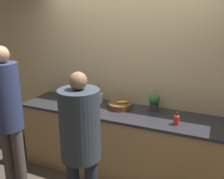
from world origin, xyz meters
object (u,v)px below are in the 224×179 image
Objects in this scene: person_center at (80,137)px; bottle_clear at (92,98)px; person_left at (8,113)px; cup_blue at (69,94)px; fruit_bowl at (120,105)px; potted_plant at (154,102)px; utensil_crock at (99,98)px; bottle_red at (176,120)px.

person_center reaches higher than bottle_clear.
person_left is 21.32× the size of cup_blue.
fruit_bowl is at bearing 45.29° from person_left.
person_left is 1.15m from bottle_clear.
potted_plant is (0.88, 0.08, 0.05)m from bottle_clear.
person_center is 1.24m from potted_plant.
person_left is at bearing -119.79° from utensil_crock.
bottle_clear is at bearing 168.45° from bottle_red.
potted_plant reaches higher than fruit_bowl.
utensil_crock is at bearing 164.62° from bottle_red.
fruit_bowl is 2.09× the size of bottle_red.
cup_blue is at bearing 172.48° from fruit_bowl.
potted_plant is at bearing 0.86° from utensil_crock.
bottle_red is 1.25m from bottle_clear.
person_left is at bearing -134.71° from fruit_bowl.
bottle_red is 0.68× the size of potted_plant.
person_center is 19.29× the size of cup_blue.
potted_plant is at bearing -0.56° from cup_blue.
utensil_crock reaches higher than bottle_clear.
cup_blue is (-1.67, 0.34, -0.02)m from bottle_red.
fruit_bowl is at bearing 90.95° from person_center.
person_center is at bearing -52.52° from cup_blue.
utensil_crock is at bearing -179.14° from potted_plant.
person_center is 8.74× the size of bottle_clear.
person_left reaches higher than cup_blue.
fruit_bowl is at bearing -14.34° from utensil_crock.
cup_blue is at bearing 168.50° from bottle_red.
potted_plant is (1.42, 1.09, -0.02)m from person_left.
potted_plant reaches higher than cup_blue.
person_center is 1.21m from utensil_crock.
bottle_clear is 0.88m from potted_plant.
utensil_crock is 1.19× the size of potted_plant.
utensil_crock reaches higher than cup_blue.
utensil_crock reaches higher than fruit_bowl.
fruit_bowl is at bearing -166.72° from potted_plant.
cup_blue is (-0.90, 1.18, -0.03)m from person_center.
fruit_bowl is 1.42× the size of potted_plant.
cup_blue is (-0.45, 0.09, -0.03)m from bottle_clear.
fruit_bowl is at bearing 164.15° from bottle_red.
utensil_crock is 0.80m from potted_plant.
fruit_bowl is at bearing -3.55° from bottle_clear.
person_left is 1.79m from potted_plant.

